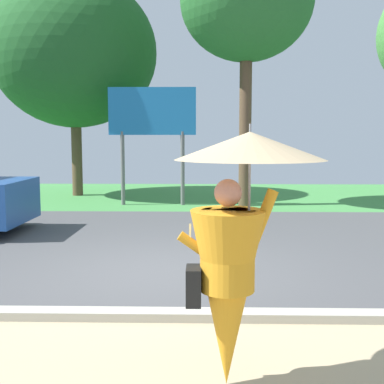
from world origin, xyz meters
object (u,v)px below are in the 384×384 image
Objects in this scene: monk_pedestrian at (234,244)px; tree_left_far at (247,1)px; roadside_billboard at (152,120)px; tree_right_mid at (74,52)px.

tree_left_far reaches higher than monk_pedestrian.
monk_pedestrian is at bearing -95.28° from tree_left_far.
roadside_billboard is at bearing 113.64° from monk_pedestrian.
tree_left_far is 6.24m from tree_right_mid.
tree_right_mid reaches higher than monk_pedestrian.
tree_left_far is at bearing -23.41° from tree_right_mid.
tree_right_mid is at bearing 123.83° from monk_pedestrian.
monk_pedestrian is at bearing -70.54° from tree_right_mid.
monk_pedestrian is 11.03m from roadside_billboard.
tree_right_mid reaches higher than roadside_billboard.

